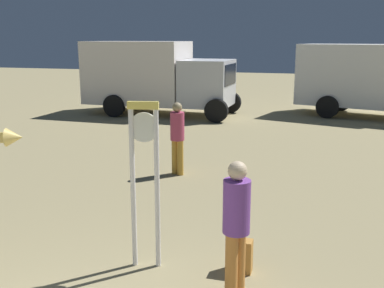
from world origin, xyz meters
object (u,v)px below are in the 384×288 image
(standing_clock, at_px, (145,169))
(box_truck_near, at_px, (154,75))
(person_distant, at_px, (177,135))
(box_truck_far, at_px, (371,78))
(person_near_clock, at_px, (236,222))
(backpack, at_px, (240,256))

(standing_clock, xyz_separation_m, box_truck_near, (-4.67, 12.48, 0.21))
(person_distant, height_order, box_truck_near, box_truck_near)
(standing_clock, height_order, person_distant, standing_clock)
(box_truck_far, bearing_deg, person_near_clock, -100.22)
(standing_clock, distance_m, backpack, 1.76)
(person_distant, bearing_deg, backpack, -61.32)
(person_distant, distance_m, box_truck_near, 8.97)
(box_truck_near, bearing_deg, person_near_clock, -64.98)
(box_truck_near, bearing_deg, person_distant, -65.55)
(person_near_clock, relative_size, person_distant, 1.01)
(person_near_clock, distance_m, backpack, 0.96)
(person_near_clock, xyz_separation_m, box_truck_near, (-6.01, 12.88, 0.65))
(person_near_clock, distance_m, person_distant, 5.26)
(backpack, height_order, box_truck_far, box_truck_far)
(box_truck_far, bearing_deg, backpack, -100.85)
(backpack, xyz_separation_m, person_distant, (-2.26, 4.13, 0.73))
(person_near_clock, relative_size, backpack, 3.74)
(person_distant, bearing_deg, box_truck_far, 63.38)
(standing_clock, height_order, backpack, standing_clock)
(person_distant, height_order, box_truck_far, box_truck_far)
(person_distant, relative_size, box_truck_near, 0.27)
(standing_clock, distance_m, box_truck_far, 14.72)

